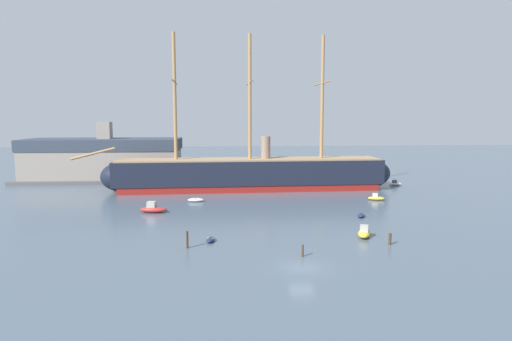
{
  "coord_description": "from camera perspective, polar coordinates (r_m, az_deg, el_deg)",
  "views": [
    {
      "loc": [
        -8.18,
        -43.85,
        15.56
      ],
      "look_at": [
        -2.25,
        33.42,
        6.27
      ],
      "focal_mm": 30.79,
      "sensor_mm": 36.0,
      "label": 1
    }
  ],
  "objects": [
    {
      "name": "motorboat_mid_left",
      "position": [
        74.72,
        -13.23,
        -4.86
      ],
      "size": [
        4.61,
        2.38,
        1.85
      ],
      "color": "#B22D28",
      "rests_on": "ground"
    },
    {
      "name": "dinghy_alongside_bow",
      "position": [
        82.89,
        -7.84,
        -3.8
      ],
      "size": [
        3.03,
        1.43,
        0.7
      ],
      "color": "silver",
      "rests_on": "ground"
    },
    {
      "name": "dockside_warehouse_left",
      "position": [
        117.11,
        -19.1,
        1.37
      ],
      "size": [
        40.84,
        17.28,
        14.62
      ],
      "color": "#565659",
      "rests_on": "ground"
    },
    {
      "name": "motorboat_foreground_right",
      "position": [
        60.01,
        13.87,
        -7.84
      ],
      "size": [
        2.84,
        4.12,
        1.6
      ],
      "color": "gold",
      "rests_on": "ground"
    },
    {
      "name": "motorboat_alongside_stern",
      "position": [
        86.72,
        15.33,
        -3.44
      ],
      "size": [
        3.35,
        2.07,
        1.31
      ],
      "color": "gold",
      "rests_on": "ground"
    },
    {
      "name": "motorboat_far_right",
      "position": [
        106.82,
        17.63,
        -1.63
      ],
      "size": [
        2.97,
        1.29,
        1.24
      ],
      "color": "silver",
      "rests_on": "ground"
    },
    {
      "name": "mooring_piling_left_pair",
      "position": [
        50.55,
        6.07,
        -10.31
      ],
      "size": [
        0.24,
        0.24,
        1.38
      ],
      "primitive_type": "cylinder",
      "color": "#423323",
      "rests_on": "ground"
    },
    {
      "name": "dinghy_distant_centre",
      "position": [
        110.98,
        0.76,
        -1.1
      ],
      "size": [
        1.58,
        2.16,
        0.47
      ],
      "color": "#1E284C",
      "rests_on": "ground"
    },
    {
      "name": "dinghy_far_left",
      "position": [
        102.97,
        -16.05,
        -1.95
      ],
      "size": [
        2.82,
        1.87,
        0.61
      ],
      "color": "gold",
      "rests_on": "ground"
    },
    {
      "name": "ground_plane",
      "position": [
        47.25,
        5.97,
        -12.43
      ],
      "size": [
        400.0,
        400.0,
        0.0
      ],
      "primitive_type": "plane",
      "color": "#4C5B6B"
    },
    {
      "name": "mooring_piling_right_pair",
      "position": [
        53.95,
        -8.93,
        -8.87
      ],
      "size": [
        0.3,
        0.3,
        2.08
      ],
      "primitive_type": "cylinder",
      "color": "#423323",
      "rests_on": "ground"
    },
    {
      "name": "tall_ship",
      "position": [
        95.17,
        -0.79,
        -0.38
      ],
      "size": [
        68.93,
        14.77,
        33.15
      ],
      "color": "maroon",
      "rests_on": "ground"
    },
    {
      "name": "mooring_piling_nearest",
      "position": [
        57.22,
        17.01,
        -8.5
      ],
      "size": [
        0.36,
        0.36,
        1.44
      ],
      "primitive_type": "cylinder",
      "color": "#423323",
      "rests_on": "ground"
    },
    {
      "name": "dinghy_mid_right",
      "position": [
        71.6,
        13.49,
        -5.68
      ],
      "size": [
        1.9,
        2.61,
        0.57
      ],
      "color": "#1E284C",
      "rests_on": "ground"
    },
    {
      "name": "dinghy_foreground_left",
      "position": [
        56.44,
        -5.93,
        -8.93
      ],
      "size": [
        1.38,
        2.34,
        0.52
      ],
      "color": "#1E284C",
      "rests_on": "ground"
    }
  ]
}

